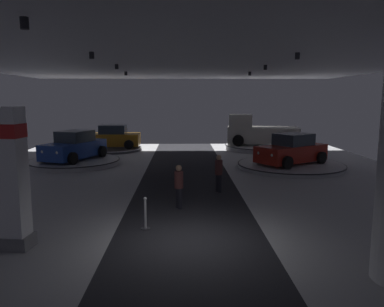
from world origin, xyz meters
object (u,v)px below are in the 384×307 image
at_px(display_platform_deep_left, 112,149).
at_px(display_car_deep_left, 112,137).
at_px(display_car_far_right, 292,150).
at_px(display_platform_far_right, 291,165).
at_px(brand_sign_pylon, 4,176).
at_px(display_platform_far_left, 75,162).
at_px(display_car_far_left, 74,147).
at_px(display_platform_deep_right, 262,147).
at_px(pickup_truck_deep_right, 258,132).
at_px(visitor_walking_far, 179,184).
at_px(visitor_walking_near, 219,171).

bearing_deg(display_platform_deep_left, display_car_deep_left, 0.42).
bearing_deg(display_car_far_right, display_platform_far_right, -146.68).
relative_size(brand_sign_pylon, display_platform_far_left, 0.70).
height_order(display_car_far_left, display_car_deep_left, display_car_far_left).
relative_size(display_platform_deep_right, display_platform_deep_left, 1.24).
relative_size(brand_sign_pylon, display_car_far_left, 0.82).
distance_m(display_platform_far_right, display_car_far_right, 0.87).
relative_size(pickup_truck_deep_right, display_car_far_left, 1.21).
bearing_deg(display_car_far_left, pickup_truck_deep_right, 26.98).
bearing_deg(visitor_walking_far, display_car_deep_left, 109.06).
bearing_deg(display_platform_far_left, display_platform_deep_left, 79.65).
relative_size(display_platform_deep_right, display_car_deep_left, 1.33).
relative_size(brand_sign_pylon, visitor_walking_far, 2.35).
bearing_deg(brand_sign_pylon, display_car_far_right, 46.03).
height_order(display_platform_deep_left, display_car_far_right, display_car_far_right).
xyz_separation_m(pickup_truck_deep_right, visitor_walking_far, (-5.94, -15.31, -0.39)).
distance_m(display_car_deep_left, display_platform_far_right, 13.59).
relative_size(pickup_truck_deep_right, display_platform_deep_left, 1.21).
distance_m(display_car_far_right, visitor_walking_near, 7.19).
relative_size(display_platform_far_left, visitor_walking_near, 3.33).
distance_m(display_platform_far_left, display_car_far_right, 12.71).
height_order(display_car_deep_left, visitor_walking_far, display_car_deep_left).
xyz_separation_m(pickup_truck_deep_right, display_car_far_left, (-12.23, -6.22, -0.23)).
height_order(display_platform_far_left, visitor_walking_far, visitor_walking_far).
bearing_deg(brand_sign_pylon, display_platform_deep_left, 92.20).
relative_size(brand_sign_pylon, display_platform_far_right, 0.62).
bearing_deg(display_car_far_left, display_platform_deep_right, 26.22).
bearing_deg(display_platform_deep_left, display_platform_deep_right, 1.34).
bearing_deg(display_car_far_left, display_platform_deep_left, 79.71).
relative_size(display_platform_deep_left, visitor_walking_near, 2.87).
xyz_separation_m(display_car_far_left, display_platform_deep_left, (1.07, 5.91, -0.94)).
xyz_separation_m(display_platform_far_left, visitor_walking_far, (6.30, -9.06, 0.74)).
relative_size(brand_sign_pylon, display_platform_deep_left, 0.82).
xyz_separation_m(display_platform_deep_right, display_car_deep_left, (-11.44, -0.27, 0.78)).
xyz_separation_m(display_platform_far_left, display_car_far_left, (0.01, 0.03, 0.90)).
xyz_separation_m(display_car_far_left, display_platform_far_right, (12.58, -1.32, -0.93)).
relative_size(brand_sign_pylon, display_platform_deep_right, 0.66).
bearing_deg(brand_sign_pylon, display_platform_far_left, 98.17).
distance_m(brand_sign_pylon, visitor_walking_far, 5.76).
xyz_separation_m(display_platform_far_left, display_platform_deep_left, (1.08, 5.94, -0.04)).
height_order(pickup_truck_deep_right, visitor_walking_near, pickup_truck_deep_right).
height_order(display_car_far_left, visitor_walking_near, display_car_far_left).
height_order(pickup_truck_deep_right, display_car_deep_left, pickup_truck_deep_right).
bearing_deg(brand_sign_pylon, display_platform_deep_right, 60.09).
relative_size(brand_sign_pylon, visitor_walking_near, 2.35).
bearing_deg(pickup_truck_deep_right, display_car_far_right, -87.10).
bearing_deg(pickup_truck_deep_right, brand_sign_pylon, -119.12).
bearing_deg(visitor_walking_near, brand_sign_pylon, -136.91).
distance_m(brand_sign_pylon, display_car_far_right, 15.62).
bearing_deg(display_platform_far_right, visitor_walking_far, -129.03).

